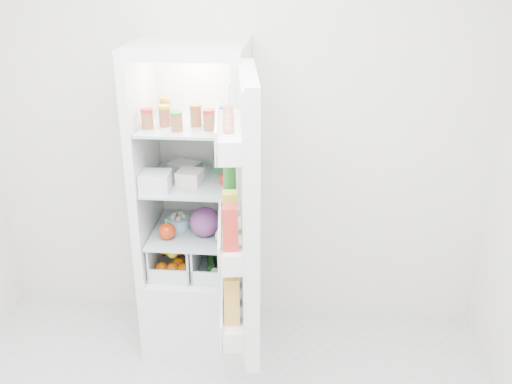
# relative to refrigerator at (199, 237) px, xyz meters

# --- Properties ---
(room_walls) EXTENTS (3.02, 3.02, 2.61)m
(room_walls) POSITION_rel_refrigerator_xyz_m (0.20, -1.25, 0.93)
(room_walls) COLOR silver
(room_walls) RESTS_ON ground
(refrigerator) EXTENTS (0.60, 0.60, 1.80)m
(refrigerator) POSITION_rel_refrigerator_xyz_m (0.00, 0.00, 0.00)
(refrigerator) COLOR white
(refrigerator) RESTS_ON ground
(shelf_low) EXTENTS (0.49, 0.53, 0.01)m
(shelf_low) POSITION_rel_refrigerator_xyz_m (-0.00, -0.06, 0.07)
(shelf_low) COLOR #AABFC7
(shelf_low) RESTS_ON refrigerator
(shelf_mid) EXTENTS (0.49, 0.53, 0.02)m
(shelf_mid) POSITION_rel_refrigerator_xyz_m (-0.00, -0.06, 0.38)
(shelf_mid) COLOR #AABFC7
(shelf_mid) RESTS_ON refrigerator
(shelf_top) EXTENTS (0.49, 0.53, 0.02)m
(shelf_top) POSITION_rel_refrigerator_xyz_m (-0.00, -0.06, 0.71)
(shelf_top) COLOR #AABFC7
(shelf_top) RESTS_ON refrigerator
(crisper_left) EXTENTS (0.23, 0.46, 0.22)m
(crisper_left) POSITION_rel_refrigerator_xyz_m (-0.12, -0.06, -0.06)
(crisper_left) COLOR silver
(crisper_left) RESTS_ON refrigerator
(crisper_right) EXTENTS (0.23, 0.46, 0.22)m
(crisper_right) POSITION_rel_refrigerator_xyz_m (0.12, -0.06, -0.06)
(crisper_right) COLOR silver
(crisper_right) RESTS_ON refrigerator
(condiment_jars) EXTENTS (0.46, 0.32, 0.08)m
(condiment_jars) POSITION_rel_refrigerator_xyz_m (-0.02, -0.14, 0.76)
(condiment_jars) COLOR #B21919
(condiment_jars) RESTS_ON shelf_top
(squeeze_bottle) EXTENTS (0.07, 0.07, 0.20)m
(squeeze_bottle) POSITION_rel_refrigerator_xyz_m (0.21, -0.01, 0.82)
(squeeze_bottle) COLOR silver
(squeeze_bottle) RESTS_ON shelf_top
(tub_white) EXTENTS (0.16, 0.16, 0.10)m
(tub_white) POSITION_rel_refrigerator_xyz_m (-0.17, -0.23, 0.44)
(tub_white) COLOR silver
(tub_white) RESTS_ON shelf_mid
(tub_cream) EXTENTS (0.14, 0.14, 0.07)m
(tub_cream) POSITION_rel_refrigerator_xyz_m (-0.01, -0.12, 0.43)
(tub_cream) COLOR silver
(tub_cream) RESTS_ON shelf_mid
(tin_red) EXTENTS (0.10, 0.10, 0.05)m
(tin_red) POSITION_rel_refrigerator_xyz_m (0.19, -0.11, 0.42)
(tin_red) COLOR red
(tin_red) RESTS_ON shelf_mid
(foil_tray) EXTENTS (0.20, 0.18, 0.04)m
(foil_tray) POSITION_rel_refrigerator_xyz_m (-0.08, 0.09, 0.41)
(foil_tray) COLOR silver
(foil_tray) RESTS_ON shelf_mid
(tub_green) EXTENTS (0.11, 0.15, 0.09)m
(tub_green) POSITION_rel_refrigerator_xyz_m (0.15, 0.11, 0.44)
(tub_green) COLOR #3F8C53
(tub_green) RESTS_ON shelf_mid
(red_cabbage) EXTENTS (0.17, 0.17, 0.17)m
(red_cabbage) POSITION_rel_refrigerator_xyz_m (0.07, -0.13, 0.17)
(red_cabbage) COLOR #511B4E
(red_cabbage) RESTS_ON shelf_low
(bell_pepper) EXTENTS (0.09, 0.09, 0.09)m
(bell_pepper) POSITION_rel_refrigerator_xyz_m (-0.14, -0.19, 0.13)
(bell_pepper) COLOR red
(bell_pepper) RESTS_ON shelf_low
(mushroom_bowl) EXTENTS (0.16, 0.16, 0.06)m
(mushroom_bowl) POSITION_rel_refrigerator_xyz_m (-0.10, -0.05, 0.11)
(mushroom_bowl) COLOR #97D2E2
(mushroom_bowl) RESTS_ON shelf_low
(salad_bag) EXTENTS (0.10, 0.10, 0.10)m
(salad_bag) POSITION_rel_refrigerator_xyz_m (0.18, -0.22, 0.13)
(salad_bag) COLOR #ABC292
(salad_bag) RESTS_ON shelf_low
(citrus_pile) EXTENTS (0.20, 0.31, 0.16)m
(citrus_pile) POSITION_rel_refrigerator_xyz_m (-0.12, -0.09, -0.08)
(citrus_pile) COLOR #F35E0C
(citrus_pile) RESTS_ON refrigerator
(veg_pile) EXTENTS (0.16, 0.30, 0.10)m
(veg_pile) POSITION_rel_refrigerator_xyz_m (0.13, -0.06, -0.10)
(veg_pile) COLOR #1B521B
(veg_pile) RESTS_ON refrigerator
(fridge_door) EXTENTS (0.24, 0.60, 1.30)m
(fridge_door) POSITION_rel_refrigerator_xyz_m (0.34, -0.63, 0.43)
(fridge_door) COLOR white
(fridge_door) RESTS_ON refrigerator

